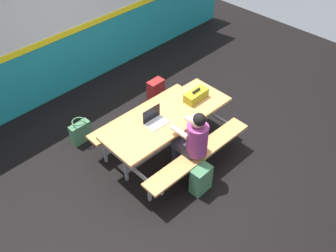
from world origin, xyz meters
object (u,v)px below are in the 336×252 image
at_px(student_nearer, 193,139).
at_px(satchel_spare, 201,179).
at_px(picnic_table_main, 168,125).
at_px(backpack_dark, 156,91).
at_px(laptop_silver, 155,120).
at_px(tote_bag_bright, 81,132).
at_px(toolbox_grey, 196,95).

relative_size(student_nearer, satchel_spare, 2.74).
height_order(picnic_table_main, backpack_dark, picnic_table_main).
relative_size(picnic_table_main, laptop_silver, 6.34).
xyz_separation_m(backpack_dark, tote_bag_bright, (-1.60, 0.09, -0.02)).
distance_m(picnic_table_main, laptop_silver, 0.31).
height_order(student_nearer, toolbox_grey, student_nearer).
height_order(student_nearer, laptop_silver, student_nearer).
bearing_deg(student_nearer, tote_bag_bright, 113.10).
xyz_separation_m(laptop_silver, toolbox_grey, (0.82, -0.06, 0.02)).
bearing_deg(picnic_table_main, student_nearer, -97.46).
height_order(student_nearer, satchel_spare, student_nearer).
height_order(laptop_silver, toolbox_grey, laptop_silver).
relative_size(student_nearer, toolbox_grey, 3.02).
bearing_deg(laptop_silver, student_nearer, -75.64).
height_order(picnic_table_main, satchel_spare, picnic_table_main).
relative_size(toolbox_grey, tote_bag_bright, 0.93).
relative_size(laptop_silver, toolbox_grey, 0.81).
bearing_deg(student_nearer, laptop_silver, 104.36).
height_order(picnic_table_main, tote_bag_bright, picnic_table_main).
height_order(toolbox_grey, satchel_spare, toolbox_grey).
bearing_deg(tote_bag_bright, laptop_silver, -62.72).
bearing_deg(backpack_dark, satchel_spare, -117.20).
bearing_deg(laptop_silver, satchel_spare, -89.38).
bearing_deg(backpack_dark, tote_bag_bright, 176.70).
relative_size(picnic_table_main, satchel_spare, 4.70).
bearing_deg(toolbox_grey, tote_bag_bright, 139.60).
bearing_deg(satchel_spare, laptop_silver, 90.62).
xyz_separation_m(laptop_silver, tote_bag_bright, (-0.59, 1.14, -0.59)).
bearing_deg(student_nearer, toolbox_grey, 38.72).
relative_size(student_nearer, backpack_dark, 2.74).
xyz_separation_m(student_nearer, satchel_spare, (-0.14, -0.31, -0.49)).
bearing_deg(picnic_table_main, satchel_spare, -104.10).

